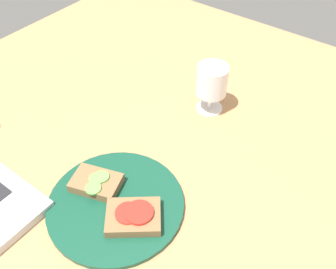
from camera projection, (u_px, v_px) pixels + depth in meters
wooden_table at (153, 174)px, 78.71cm from camera, size 140.00×140.00×3.00cm
plate at (115, 204)px, 70.90cm from camera, size 25.95×25.95×1.02cm
sandwich_with_cucumber at (96, 183)px, 72.50cm from camera, size 8.89×10.81×2.34cm
sandwich_with_tomato at (134, 216)px, 67.01cm from camera, size 11.80×12.20×2.52cm
wine_glass at (212, 82)px, 85.88cm from camera, size 7.26×7.26×12.03cm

